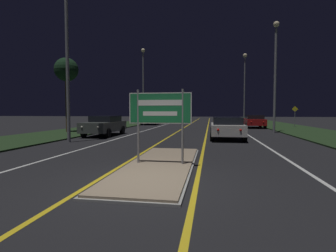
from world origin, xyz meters
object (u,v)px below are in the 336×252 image
(streetlight_right_near, at_px, (275,66))
(car_approaching_0, at_px, (105,125))
(warning_sign, at_px, (295,114))
(car_receding_0, at_px, (227,127))
(car_receding_1, at_px, (254,121))
(car_approaching_1, at_px, (151,119))
(highway_sign, at_px, (160,112))
(streetlight_right_far, at_px, (245,75))
(streetlight_left_far, at_px, (143,78))
(streetlight_left_near, at_px, (66,21))

(streetlight_right_near, distance_m, car_approaching_0, 13.72)
(warning_sign, bearing_deg, car_receding_0, -120.99)
(car_receding_1, relative_size, warning_sign, 1.93)
(car_approaching_0, bearing_deg, car_approaching_1, 90.86)
(streetlight_right_near, relative_size, car_receding_1, 2.06)
(highway_sign, distance_m, streetlight_right_far, 33.92)
(streetlight_right_far, bearing_deg, car_approaching_0, -117.90)
(streetlight_left_far, distance_m, streetlight_right_near, 16.06)
(car_receding_0, height_order, car_approaching_0, car_approaching_0)
(warning_sign, bearing_deg, streetlight_left_near, -135.79)
(streetlight_right_near, xyz_separation_m, car_approaching_1, (-12.52, 11.63, -4.47))
(highway_sign, xyz_separation_m, streetlight_left_near, (-6.19, 5.45, 4.89))
(car_receding_0, xyz_separation_m, warning_sign, (7.74, 12.88, 0.66))
(highway_sign, relative_size, streetlight_left_far, 0.25)
(car_receding_1, bearing_deg, highway_sign, -106.34)
(streetlight_left_far, distance_m, streetlight_right_far, 16.33)
(streetlight_left_near, height_order, car_approaching_0, streetlight_left_near)
(car_approaching_0, bearing_deg, streetlight_right_far, 62.10)
(streetlight_left_far, relative_size, warning_sign, 4.27)
(streetlight_right_near, bearing_deg, car_approaching_1, 137.12)
(streetlight_right_near, relative_size, warning_sign, 3.97)
(car_receding_1, height_order, warning_sign, warning_sign)
(streetlight_right_near, xyz_separation_m, car_receding_1, (-0.50, 6.53, -4.53))
(car_approaching_1, height_order, warning_sign, warning_sign)
(car_approaching_1, bearing_deg, streetlight_right_far, 30.97)
(highway_sign, height_order, car_approaching_1, highway_sign)
(car_receding_0, xyz_separation_m, car_approaching_1, (-8.61, 16.76, 0.04))
(streetlight_left_far, xyz_separation_m, car_approaching_1, (0.48, 2.21, -4.95))
(highway_sign, height_order, streetlight_right_near, streetlight_right_near)
(car_approaching_0, xyz_separation_m, car_approaching_1, (-0.24, 15.73, 0.03))
(streetlight_left_near, xyz_separation_m, car_approaching_0, (0.33, 4.14, -5.84))
(streetlight_right_near, bearing_deg, car_receding_0, -127.33)
(highway_sign, xyz_separation_m, warning_sign, (10.25, 21.44, -0.30))
(streetlight_left_near, xyz_separation_m, car_approaching_1, (0.10, 19.87, -5.81))
(streetlight_left_near, bearing_deg, car_approaching_1, 89.72)
(streetlight_left_near, relative_size, car_receding_1, 2.48)
(highway_sign, height_order, car_receding_1, highway_sign)
(highway_sign, height_order, car_approaching_0, highway_sign)
(car_approaching_1, bearing_deg, car_receding_0, -62.83)
(highway_sign, height_order, streetlight_right_far, streetlight_right_far)
(streetlight_right_near, distance_m, streetlight_right_far, 19.25)
(streetlight_right_near, bearing_deg, streetlight_left_far, 144.08)
(streetlight_right_far, height_order, car_approaching_1, streetlight_right_far)
(car_receding_0, xyz_separation_m, car_receding_1, (3.42, 11.67, -0.01))
(streetlight_right_near, relative_size, car_receding_0, 1.93)
(highway_sign, bearing_deg, warning_sign, 64.45)
(car_receding_0, bearing_deg, car_receding_1, 73.68)
(streetlight_right_near, relative_size, streetlight_right_far, 0.84)
(car_receding_0, distance_m, warning_sign, 15.04)
(streetlight_right_near, bearing_deg, car_receding_1, 94.37)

